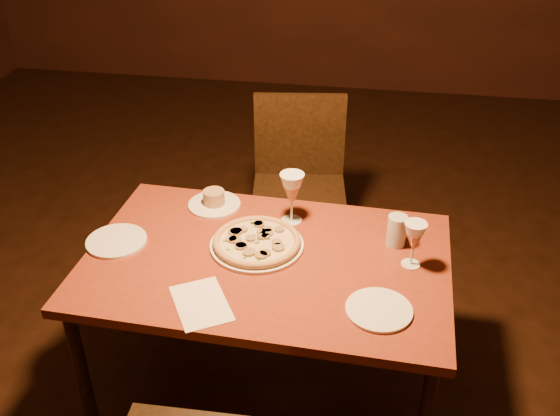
# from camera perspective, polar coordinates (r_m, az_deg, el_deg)

# --- Properties ---
(floor) EXTENTS (7.00, 7.00, 0.00)m
(floor) POSITION_cam_1_polar(r_m,az_deg,el_deg) (2.62, -1.89, -17.01)
(floor) COLOR black
(floor) RESTS_ON ground
(dining_table) EXTENTS (1.29, 0.85, 0.68)m
(dining_table) POSITION_cam_1_polar(r_m,az_deg,el_deg) (2.22, -1.24, -5.81)
(dining_table) COLOR maroon
(dining_table) RESTS_ON floor
(chair_far) EXTENTS (0.49, 0.49, 0.90)m
(chair_far) POSITION_cam_1_polar(r_m,az_deg,el_deg) (2.98, 1.76, 2.40)
(chair_far) COLOR black
(chair_far) RESTS_ON floor
(pizza_plate) EXTENTS (0.34, 0.34, 0.04)m
(pizza_plate) POSITION_cam_1_polar(r_m,az_deg,el_deg) (2.22, -2.14, -3.13)
(pizza_plate) COLOR white
(pizza_plate) RESTS_ON dining_table
(ramekin_saucer) EXTENTS (0.21, 0.21, 0.07)m
(ramekin_saucer) POSITION_cam_1_polar(r_m,az_deg,el_deg) (2.47, -6.04, 0.65)
(ramekin_saucer) COLOR white
(ramekin_saucer) RESTS_ON dining_table
(wine_glass_far) EXTENTS (0.09, 0.09, 0.20)m
(wine_glass_far) POSITION_cam_1_polar(r_m,az_deg,el_deg) (2.32, 1.09, 0.92)
(wine_glass_far) COLOR #AA6247
(wine_glass_far) RESTS_ON dining_table
(wine_glass_right) EXTENTS (0.08, 0.08, 0.17)m
(wine_glass_right) POSITION_cam_1_polar(r_m,az_deg,el_deg) (2.14, 12.09, -3.28)
(wine_glass_right) COLOR #AA6247
(wine_glass_right) RESTS_ON dining_table
(water_tumbler) EXTENTS (0.07, 0.07, 0.12)m
(water_tumbler) POSITION_cam_1_polar(r_m,az_deg,el_deg) (2.25, 10.63, -2.05)
(water_tumbler) COLOR silver
(water_tumbler) RESTS_ON dining_table
(side_plate_left) EXTENTS (0.22, 0.22, 0.01)m
(side_plate_left) POSITION_cam_1_polar(r_m,az_deg,el_deg) (2.33, -14.72, -2.93)
(side_plate_left) COLOR white
(side_plate_left) RESTS_ON dining_table
(side_plate_near) EXTENTS (0.21, 0.21, 0.01)m
(side_plate_near) POSITION_cam_1_polar(r_m,az_deg,el_deg) (1.98, 9.03, -9.18)
(side_plate_near) COLOR white
(side_plate_near) RESTS_ON dining_table
(menu_card) EXTENTS (0.25, 0.28, 0.00)m
(menu_card) POSITION_cam_1_polar(r_m,az_deg,el_deg) (2.00, -7.22, -8.64)
(menu_card) COLOR white
(menu_card) RESTS_ON dining_table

